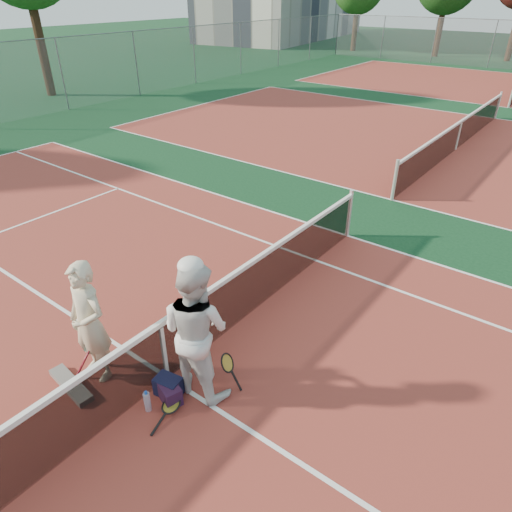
% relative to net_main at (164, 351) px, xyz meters
% --- Properties ---
extents(ground, '(130.00, 130.00, 0.00)m').
position_rel_net_main_xyz_m(ground, '(0.00, 0.00, -0.51)').
color(ground, '#0E331A').
rests_on(ground, ground).
extents(court_main, '(23.77, 10.97, 0.01)m').
position_rel_net_main_xyz_m(court_main, '(0.00, 0.00, -0.51)').
color(court_main, maroon).
rests_on(court_main, ground).
extents(court_far_a, '(23.77, 10.97, 0.01)m').
position_rel_net_main_xyz_m(court_far_a, '(0.00, 13.50, -0.51)').
color(court_far_a, maroon).
rests_on(court_far_a, ground).
extents(net_main, '(0.10, 10.98, 1.02)m').
position_rel_net_main_xyz_m(net_main, '(0.00, 0.00, 0.00)').
color(net_main, black).
rests_on(net_main, ground).
extents(net_far_a, '(0.10, 10.98, 1.02)m').
position_rel_net_main_xyz_m(net_far_a, '(0.00, 13.50, 0.00)').
color(net_far_a, black).
rests_on(net_far_a, ground).
extents(fence_left, '(0.06, 54.50, 3.00)m').
position_rel_net_main_xyz_m(fence_left, '(-16.00, 6.75, 0.99)').
color(fence_left, slate).
rests_on(fence_left, ground).
extents(player_a, '(0.69, 0.46, 1.85)m').
position_rel_net_main_xyz_m(player_a, '(-0.85, -0.53, 0.41)').
color(player_a, beige).
rests_on(player_a, ground).
extents(player_b, '(1.04, 0.83, 2.02)m').
position_rel_net_main_xyz_m(player_b, '(0.48, 0.19, 0.50)').
color(player_b, silver).
rests_on(player_b, ground).
extents(racket_red, '(0.42, 0.41, 0.54)m').
position_rel_net_main_xyz_m(racket_red, '(-0.85, -0.67, -0.24)').
color(racket_red, maroon).
rests_on(racket_red, ground).
extents(racket_black_held, '(0.33, 0.32, 0.55)m').
position_rel_net_main_xyz_m(racket_black_held, '(0.79, 0.42, -0.23)').
color(racket_black_held, black).
rests_on(racket_black_held, ground).
extents(racket_spare, '(0.40, 0.64, 0.12)m').
position_rel_net_main_xyz_m(racket_spare, '(0.47, -0.37, -0.45)').
color(racket_spare, black).
rests_on(racket_spare, ground).
extents(sports_bag_navy, '(0.39, 0.30, 0.28)m').
position_rel_net_main_xyz_m(sports_bag_navy, '(0.24, -0.19, -0.37)').
color(sports_bag_navy, black).
rests_on(sports_bag_navy, ground).
extents(sports_bag_purple, '(0.39, 0.33, 0.27)m').
position_rel_net_main_xyz_m(sports_bag_purple, '(0.35, -0.26, -0.37)').
color(sports_bag_purple, black).
rests_on(sports_bag_purple, ground).
extents(net_cover_canvas, '(0.91, 0.30, 0.09)m').
position_rel_net_main_xyz_m(net_cover_canvas, '(-0.93, -0.95, -0.46)').
color(net_cover_canvas, '#615D58').
rests_on(net_cover_canvas, ground).
extents(water_bottle, '(0.09, 0.09, 0.30)m').
position_rel_net_main_xyz_m(water_bottle, '(0.23, -0.55, -0.36)').
color(water_bottle, '#C9DFFF').
rests_on(water_bottle, ground).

